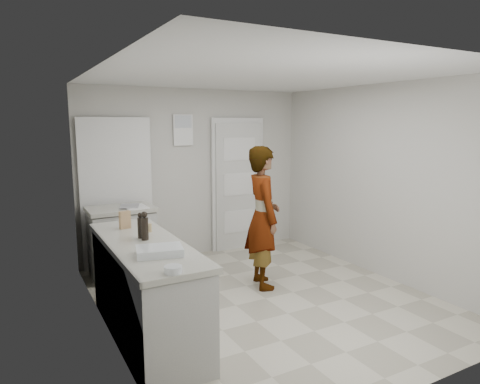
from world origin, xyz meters
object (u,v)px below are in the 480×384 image
spice_jar (149,228)px  baking_dish (159,251)px  oil_cruet_a (145,226)px  egg_bowl (173,269)px  cake_mix_box (125,220)px  person (263,217)px  oil_cruet_b (140,226)px

spice_jar → baking_dish: 0.79m
oil_cruet_a → egg_bowl: 0.98m
cake_mix_box → oil_cruet_a: size_ratio=0.67×
baking_dish → person: bearing=31.8°
cake_mix_box → oil_cruet_b: size_ratio=0.74×
egg_bowl → oil_cruet_b: bearing=86.7°
spice_jar → person: bearing=8.9°
oil_cruet_a → egg_bowl: (-0.08, -0.97, -0.10)m
spice_jar → oil_cruet_a: bearing=-114.0°
spice_jar → oil_cruet_b: size_ratio=0.34×
oil_cruet_b → spice_jar: bearing=53.7°
person → oil_cruet_a: bearing=121.8°
oil_cruet_b → oil_cruet_a: bearing=-78.8°
oil_cruet_b → egg_bowl: (-0.06, -1.05, -0.09)m
spice_jar → baking_dish: spice_jar is taller
oil_cruet_a → oil_cruet_b: bearing=101.2°
oil_cruet_a → baking_dish: (-0.03, -0.51, -0.10)m
person → spice_jar: 1.51m
person → egg_bowl: (-1.69, -1.48, 0.08)m
spice_jar → egg_bowl: (-0.20, -1.24, -0.02)m
cake_mix_box → egg_bowl: size_ratio=1.38×
spice_jar → baking_dish: (-0.15, -0.78, -0.01)m
cake_mix_box → oil_cruet_a: 0.53m
spice_jar → cake_mix_box: bearing=125.3°
oil_cruet_b → egg_bowl: bearing=-93.3°
egg_bowl → person: bearing=41.2°
baking_dish → egg_bowl: 0.47m
person → oil_cruet_b: size_ratio=7.04×
cake_mix_box → oil_cruet_b: 0.44m
person → spice_jar: bearing=113.2°
person → egg_bowl: 2.24m
person → oil_cruet_b: person is taller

